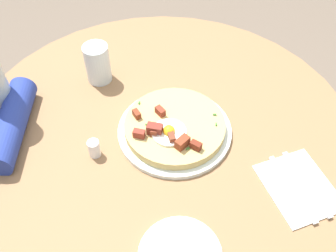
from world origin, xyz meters
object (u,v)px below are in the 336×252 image
object	(u,v)px
salt_shaker	(94,148)
breakfast_pizza	(174,127)
pizza_plate	(175,131)
water_glass	(98,63)
dining_table	(162,170)
fork	(306,183)
knife	(292,188)

from	to	relation	value
salt_shaker	breakfast_pizza	bearing A→B (deg)	41.60
pizza_plate	water_glass	distance (m)	0.29
dining_table	fork	bearing A→B (deg)	-3.63
knife	water_glass	bearing A→B (deg)	31.28
knife	salt_shaker	size ratio (longest dim) A/B	3.99
breakfast_pizza	water_glass	world-z (taller)	water_glass
pizza_plate	water_glass	world-z (taller)	water_glass
breakfast_pizza	knife	xyz separation A→B (m)	(0.30, -0.05, -0.02)
fork	salt_shaker	world-z (taller)	salt_shaker
dining_table	knife	world-z (taller)	knife
breakfast_pizza	knife	distance (m)	0.31
fork	water_glass	world-z (taller)	water_glass
pizza_plate	knife	distance (m)	0.30
salt_shaker	fork	bearing A→B (deg)	12.52
water_glass	pizza_plate	bearing A→B (deg)	-20.90
knife	pizza_plate	bearing A→B (deg)	36.44
dining_table	breakfast_pizza	world-z (taller)	breakfast_pizza
dining_table	pizza_plate	world-z (taller)	pizza_plate
knife	water_glass	distance (m)	0.59
fork	knife	world-z (taller)	same
dining_table	breakfast_pizza	bearing A→B (deg)	5.09
dining_table	breakfast_pizza	xyz separation A→B (m)	(0.03, 0.00, 0.20)
fork	pizza_plate	bearing A→B (deg)	41.51
dining_table	salt_shaker	bearing A→B (deg)	-131.98
fork	knife	bearing A→B (deg)	90.00
breakfast_pizza	pizza_plate	bearing A→B (deg)	80.31
fork	water_glass	distance (m)	0.61
fork	salt_shaker	size ratio (longest dim) A/B	3.99
breakfast_pizza	water_glass	xyz separation A→B (m)	(-0.27, 0.11, 0.03)
breakfast_pizza	salt_shaker	bearing A→B (deg)	-138.40
pizza_plate	salt_shaker	bearing A→B (deg)	-137.70
salt_shaker	knife	bearing A→B (deg)	10.19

